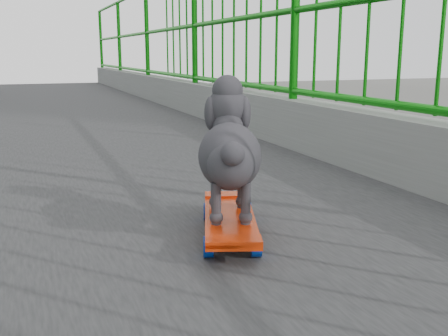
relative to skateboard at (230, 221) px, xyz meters
name	(u,v)px	position (x,y,z in m)	size (l,w,h in m)	color
skateboard	(230,221)	(0.00, 0.00, 0.00)	(0.33, 0.57, 0.07)	red
poodle	(229,148)	(0.01, 0.02, 0.23)	(0.29, 0.46, 0.40)	#28262A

